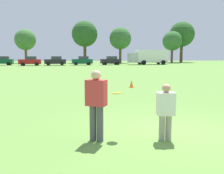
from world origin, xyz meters
name	(u,v)px	position (x,y,z in m)	size (l,w,h in m)	color
ground_plane	(172,131)	(0.00, 0.00, 0.00)	(158.60, 158.60, 0.00)	#608C3D
player_thrower	(96,101)	(-2.18, -0.52, 1.01)	(0.56, 0.47, 1.78)	#4C4C51
player_defender	(166,109)	(-0.46, -0.69, 0.80)	(0.46, 0.29, 1.44)	gray
frisbee	(117,93)	(-1.62, -0.30, 1.17)	(0.27, 0.27, 0.08)	yellow
traffic_cone	(131,84)	(0.83, 9.47, 0.23)	(0.32, 0.32, 0.48)	#D8590C
parked_car_mid_left	(3,61)	(-18.04, 47.02, 0.92)	(4.33, 2.47, 1.82)	#0C4C2D
parked_car_center	(30,61)	(-12.08, 44.31, 0.92)	(4.33, 2.47, 1.82)	maroon
parked_car_mid_right	(55,61)	(-7.26, 44.72, 0.92)	(4.33, 2.47, 1.82)	black
parked_car_near_right	(82,61)	(-1.90, 45.50, 0.92)	(4.33, 2.47, 1.82)	#0C4C2D
parked_car_far_right	(111,60)	(4.06, 45.81, 0.92)	(4.33, 2.47, 1.82)	black
box_truck	(149,56)	(12.42, 46.39, 1.75)	(8.66, 3.44, 3.18)	white
tree_west_oak	(25,40)	(-15.64, 58.27, 5.77)	(5.16, 5.16, 8.39)	brown
tree_west_maple	(85,34)	(-1.02, 59.16, 7.38)	(6.60, 6.60, 10.72)	brown
tree_center_elm	(120,39)	(7.85, 56.57, 6.15)	(5.50, 5.50, 8.94)	brown
tree_east_birch	(172,41)	(21.59, 56.76, 5.64)	(5.04, 5.04, 8.20)	brown
tree_east_oak	(182,34)	(25.92, 60.94, 7.71)	(6.90, 6.90, 11.21)	brown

